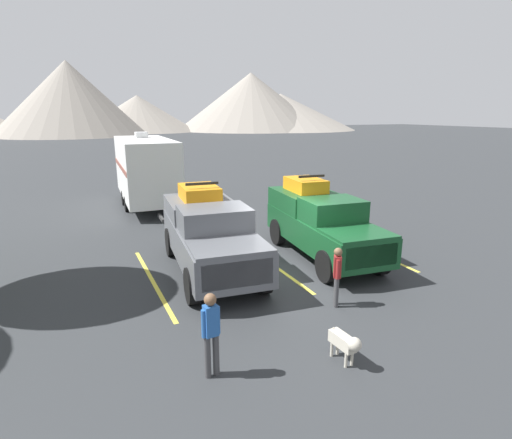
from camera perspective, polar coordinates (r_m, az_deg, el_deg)
ground_plane at (r=12.77m, az=3.77°, el=-7.27°), size 240.00×240.00×0.00m
pickup_truck_a at (r=12.66m, az=-6.47°, el=-1.73°), size 2.68×5.87×2.60m
pickup_truck_b at (r=14.02m, az=8.88°, el=-0.20°), size 2.51×5.64×2.65m
lot_stripe_a at (r=12.46m, az=-14.06°, el=-8.24°), size 0.12×5.50×0.01m
lot_stripe_b at (r=13.58m, az=1.78°, el=-5.86°), size 0.12×5.50×0.01m
lot_stripe_c at (r=15.54m, az=14.32°, el=-3.64°), size 0.12×5.50×0.01m
camper_trailer_a at (r=21.87m, az=-14.94°, el=6.83°), size 2.78×7.99×3.74m
person_a at (r=7.75m, az=-6.23°, el=-14.83°), size 0.36×0.23×1.65m
person_b at (r=10.52m, az=11.12°, el=-7.23°), size 0.27×0.30×1.54m
dog at (r=8.47m, az=12.35°, el=-16.29°), size 0.29×0.89×0.67m
mountain_ridge at (r=103.40m, az=-19.13°, el=14.64°), size 143.29×44.80×14.95m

